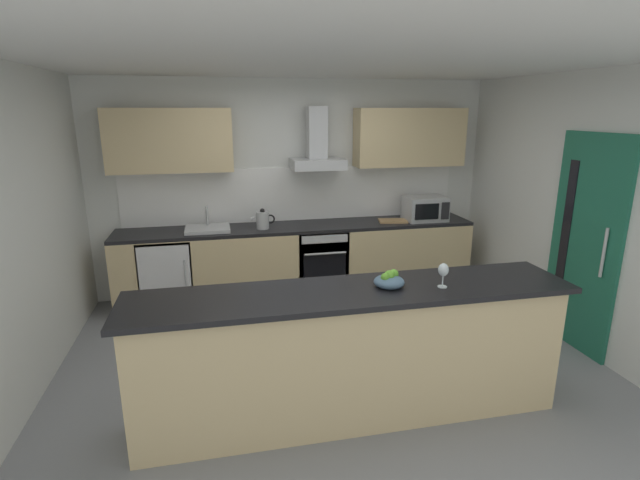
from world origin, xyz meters
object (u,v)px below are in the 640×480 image
sink (208,228)px  wine_glass (443,271)px  kettle (263,220)px  oven (320,260)px  microwave (425,208)px  range_hood (317,149)px  refrigerator (168,273)px  fruit_bowl (389,281)px  chopping_board (393,221)px

sink → wine_glass: size_ratio=2.81×
kettle → oven: bearing=2.8°
microwave → range_hood: range_hood is taller
sink → oven: bearing=-0.5°
refrigerator → sink: bearing=1.6°
oven → wine_glass: wine_glass is taller
refrigerator → sink: (0.48, 0.01, 0.50)m
sink → kettle: 0.64m
fruit_bowl → range_hood: bearing=89.7°
refrigerator → chopping_board: (2.72, -0.02, 0.49)m
refrigerator → kettle: kettle is taller
wine_glass → chopping_board: 2.56m
oven → kettle: kettle is taller
chopping_board → refrigerator: bearing=179.6°
sink → fruit_bowl: sink is taller
kettle → wine_glass: size_ratio=1.62×
wine_glass → fruit_bowl: size_ratio=0.81×
sink → range_hood: bearing=5.2°
wine_glass → microwave: bearing=68.3°
oven → sink: 1.39m
sink → wine_glass: bearing=-56.5°
range_hood → chopping_board: (0.92, -0.15, -0.88)m
microwave → chopping_board: (-0.42, 0.00, -0.14)m
wine_glass → fruit_bowl: 0.39m
wine_glass → fruit_bowl: wine_glass is taller
oven → range_hood: size_ratio=1.11×
chopping_board → microwave: bearing=-0.6°
refrigerator → kettle: bearing=-1.6°
sink → refrigerator: bearing=-178.4°
kettle → range_hood: range_hood is taller
range_hood → wine_glass: size_ratio=4.05×
oven → refrigerator: bearing=-179.9°
microwave → kettle: 2.03m
microwave → fruit_bowl: 2.75m
refrigerator → range_hood: range_hood is taller
refrigerator → microwave: bearing=-0.5°
wine_glass → fruit_bowl: bearing=165.7°
wine_glass → chopping_board: (0.57, 2.49, -0.23)m
refrigerator → kettle: (1.11, -0.03, 0.58)m
oven → microwave: size_ratio=1.60×
range_hood → wine_glass: range_hood is taller
kettle → wine_glass: bearing=-67.3°
kettle → fruit_bowl: kettle is taller
kettle → wine_glass: (1.04, -2.48, 0.13)m
microwave → kettle: size_ratio=1.73×
refrigerator → wine_glass: wine_glass is taller
refrigerator → wine_glass: (2.15, -2.51, 0.71)m
oven → fruit_bowl: bearing=-90.3°
microwave → sink: microwave is taller
microwave → range_hood: bearing=173.3°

